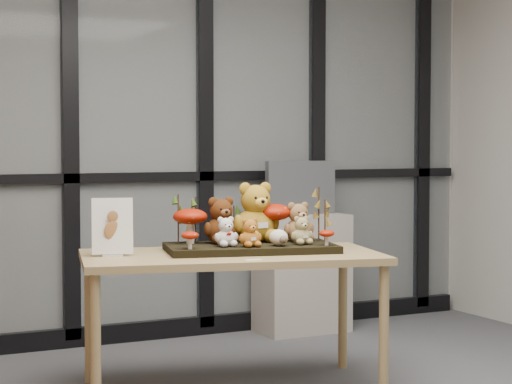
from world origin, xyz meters
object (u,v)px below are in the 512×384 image
mushroom_front_left (190,239)px  sign_holder (112,229)px  bear_white_bow (226,230)px  bear_tan_back (298,220)px  bear_small_yellow (250,231)px  monitor (301,188)px  display_table (231,266)px  cabinet (302,273)px  bear_pooh_yellow (255,209)px  diorama_tray (251,248)px  plush_cream_hedgehog (279,237)px  bear_brown_medium (221,218)px  mushroom_back_right (274,220)px  mushroom_back_left (190,224)px  bear_beige_small (301,229)px  mushroom_front_right (327,237)px

mushroom_front_left → sign_holder: 0.39m
bear_white_bow → bear_tan_back: bearing=20.2°
bear_small_yellow → monitor: monitor is taller
display_table → cabinet: size_ratio=2.08×
bear_small_yellow → bear_pooh_yellow: bearing=71.0°
bear_tan_back → sign_holder: (-0.99, 0.12, -0.02)m
diorama_tray → sign_holder: size_ratio=3.00×
diorama_tray → plush_cream_hedgehog: (0.09, -0.14, 0.07)m
bear_brown_medium → sign_holder: bearing=-167.5°
diorama_tray → mushroom_back_right: 0.24m
display_table → mushroom_front_left: (-0.24, -0.04, 0.15)m
bear_brown_medium → plush_cream_hedgehog: bearing=-37.2°
bear_pooh_yellow → bear_tan_back: bear_pooh_yellow is taller
diorama_tray → cabinet: size_ratio=1.10×
mushroom_back_left → sign_holder: bearing=-173.9°
display_table → sign_holder: (-0.58, 0.16, 0.20)m
bear_brown_medium → mushroom_back_right: (0.29, -0.03, -0.02)m
display_table → bear_beige_small: 0.41m
mushroom_back_left → display_table: bearing=-55.2°
cabinet → mushroom_front_left: bearing=-137.6°
display_table → plush_cream_hedgehog: 0.28m
display_table → bear_small_yellow: 0.21m
mushroom_back_right → monitor: bearing=54.5°
bear_pooh_yellow → bear_small_yellow: (-0.13, -0.21, -0.09)m
bear_pooh_yellow → plush_cream_hedgehog: bear_pooh_yellow is taller
mushroom_front_left → bear_brown_medium: bearing=36.1°
bear_brown_medium → bear_beige_small: size_ratio=1.64×
bear_small_yellow → display_table: bearing=142.0°
bear_small_yellow → monitor: bearing=65.2°
plush_cream_hedgehog → bear_pooh_yellow: bearing=108.1°
bear_brown_medium → cabinet: bearing=57.3°
mushroom_front_right → plush_cream_hedgehog: bearing=158.5°
bear_tan_back → cabinet: size_ratio=0.29×
plush_cream_hedgehog → sign_holder: sign_holder is taller
bear_tan_back → cabinet: bearing=73.5°
sign_holder → plush_cream_hedgehog: bearing=-2.4°
bear_pooh_yellow → bear_white_bow: size_ratio=2.08×
bear_beige_small → mushroom_front_right: (0.09, -0.10, -0.04)m
display_table → bear_small_yellow: bear_small_yellow is taller
mushroom_back_left → mushroom_back_right: mushroom_back_right is taller
bear_pooh_yellow → mushroom_back_right: 0.12m
diorama_tray → bear_small_yellow: bearing=-104.4°
monitor → diorama_tray: bearing=-129.3°
sign_holder → mushroom_front_right: bearing=-3.0°
bear_tan_back → bear_beige_small: (-0.06, -0.14, -0.03)m
bear_brown_medium → mushroom_back_left: (-0.15, 0.06, -0.03)m
bear_tan_back → mushroom_front_right: (0.04, -0.24, -0.07)m
bear_small_yellow → sign_holder: size_ratio=0.56×
mushroom_back_right → sign_holder: size_ratio=0.77×
diorama_tray → bear_small_yellow: (-0.06, -0.11, 0.10)m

